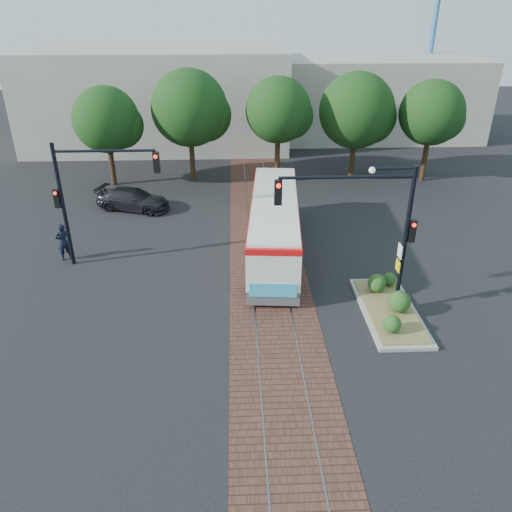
% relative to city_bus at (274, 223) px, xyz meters
% --- Properties ---
extents(ground, '(120.00, 120.00, 0.00)m').
position_rel_city_bus_xyz_m(ground, '(-0.45, -4.85, -1.61)').
color(ground, black).
rests_on(ground, ground).
extents(trackbed, '(3.60, 40.00, 0.02)m').
position_rel_city_bus_xyz_m(trackbed, '(-0.45, -0.85, -1.60)').
color(trackbed, brown).
rests_on(trackbed, ground).
extents(tree_row, '(26.40, 5.60, 7.67)m').
position_rel_city_bus_xyz_m(tree_row, '(0.76, 11.57, 3.24)').
color(tree_row, '#382314').
rests_on(tree_row, ground).
extents(warehouses, '(40.00, 13.00, 8.00)m').
position_rel_city_bus_xyz_m(warehouses, '(-0.98, 23.90, 2.21)').
color(warehouses, '#ADA899').
rests_on(warehouses, ground).
extents(crane, '(8.00, 0.50, 18.00)m').
position_rel_city_bus_xyz_m(crane, '(17.55, 29.15, 9.28)').
color(crane, '#3F72B2').
rests_on(crane, ground).
extents(city_bus, '(3.18, 10.93, 2.88)m').
position_rel_city_bus_xyz_m(city_bus, '(0.00, 0.00, 0.00)').
color(city_bus, '#4C4C4F').
rests_on(city_bus, ground).
extents(traffic_island, '(2.20, 5.20, 1.13)m').
position_rel_city_bus_xyz_m(traffic_island, '(4.37, -5.75, -1.28)').
color(traffic_island, gray).
rests_on(traffic_island, ground).
extents(signal_pole_main, '(5.49, 0.46, 6.00)m').
position_rel_city_bus_xyz_m(signal_pole_main, '(3.41, -5.66, 2.55)').
color(signal_pole_main, black).
rests_on(signal_pole_main, ground).
extents(signal_pole_left, '(4.99, 0.34, 6.00)m').
position_rel_city_bus_xyz_m(signal_pole_left, '(-8.82, -0.86, 2.26)').
color(signal_pole_left, black).
rests_on(signal_pole_left, ground).
extents(officer, '(0.83, 0.76, 1.90)m').
position_rel_city_bus_xyz_m(officer, '(-10.46, -0.36, -0.65)').
color(officer, black).
rests_on(officer, ground).
extents(parked_car, '(4.90, 3.16, 1.32)m').
position_rel_city_bus_xyz_m(parked_car, '(-8.25, 6.31, -0.95)').
color(parked_car, black).
rests_on(parked_car, ground).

